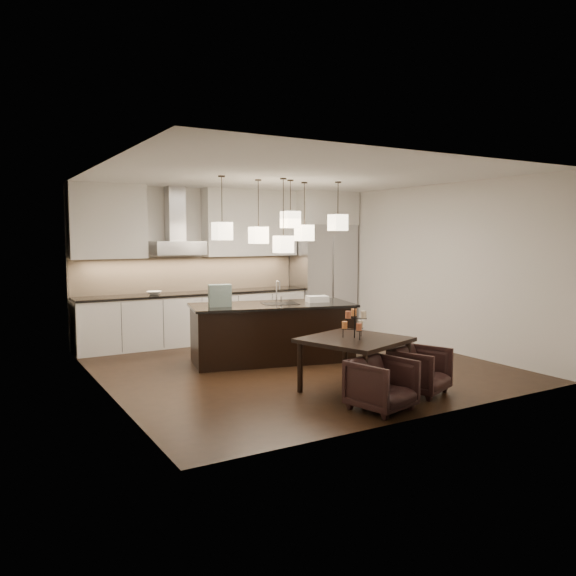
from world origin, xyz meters
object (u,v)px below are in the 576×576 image
dining_table (354,365)px  armchair_left (382,385)px  armchair_right (420,370)px  refrigerator (323,278)px  island_body (272,334)px

dining_table → armchair_left: size_ratio=1.75×
dining_table → armchair_right: dining_table is taller
refrigerator → dining_table: bearing=-118.8°
refrigerator → armchair_left: size_ratio=3.37×
armchair_left → armchair_right: size_ratio=1.01×
dining_table → armchair_right: 0.81m
island_body → armchair_right: bearing=-60.9°
armchair_right → island_body: bearing=83.4°
refrigerator → island_body: (-2.23, -1.91, -0.65)m
island_body → armchair_right: (0.70, -2.51, -0.14)m
refrigerator → dining_table: (-2.16, -3.93, -0.74)m
island_body → armchair_left: bearing=-79.3°
island_body → refrigerator: bearing=54.2°
island_body → dining_table: 2.02m
dining_table → armchair_left: 0.80m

